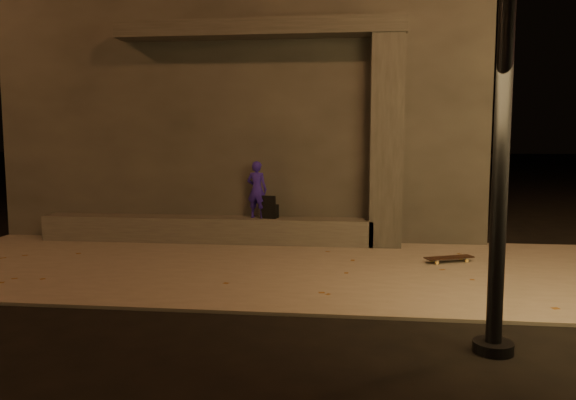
# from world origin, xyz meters

# --- Properties ---
(ground) EXTENTS (120.00, 120.00, 0.00)m
(ground) POSITION_xyz_m (0.00, 0.00, 0.00)
(ground) COLOR black
(ground) RESTS_ON ground
(sidewalk) EXTENTS (11.00, 4.40, 0.04)m
(sidewalk) POSITION_xyz_m (0.00, 2.00, 0.02)
(sidewalk) COLOR slate
(sidewalk) RESTS_ON ground
(building) EXTENTS (9.00, 5.10, 5.22)m
(building) POSITION_xyz_m (-1.00, 6.49, 2.61)
(building) COLOR #353330
(building) RESTS_ON ground
(ledge) EXTENTS (6.00, 0.55, 0.45)m
(ledge) POSITION_xyz_m (-1.50, 3.75, 0.27)
(ledge) COLOR #4B4844
(ledge) RESTS_ON sidewalk
(column) EXTENTS (0.55, 0.55, 3.60)m
(column) POSITION_xyz_m (1.70, 3.75, 1.84)
(column) COLOR #353330
(column) RESTS_ON sidewalk
(canopy) EXTENTS (5.00, 0.70, 0.28)m
(canopy) POSITION_xyz_m (-0.50, 3.80, 3.78)
(canopy) COLOR #353330
(canopy) RESTS_ON column
(skateboarder) EXTENTS (0.42, 0.33, 1.02)m
(skateboarder) POSITION_xyz_m (-0.55, 3.75, 1.00)
(skateboarder) COLOR #2B19A4
(skateboarder) RESTS_ON ledge
(backpack) EXTENTS (0.32, 0.25, 0.41)m
(backpack) POSITION_xyz_m (-0.33, 3.75, 0.63)
(backpack) COLOR black
(backpack) RESTS_ON ledge
(skateboard) EXTENTS (0.78, 0.48, 0.08)m
(skateboard) POSITION_xyz_m (2.61, 2.52, 0.11)
(skateboard) COLOR black
(skateboard) RESTS_ON sidewalk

